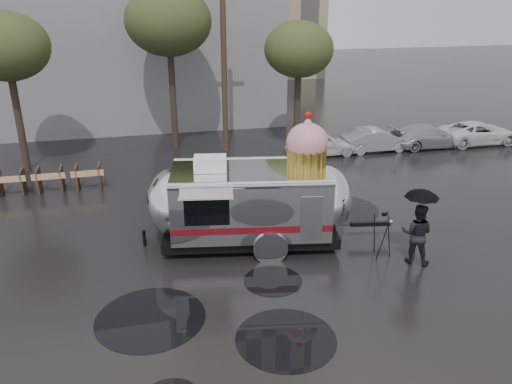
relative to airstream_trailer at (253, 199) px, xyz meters
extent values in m
plane|color=black|center=(-1.50, -3.53, -1.55)|extent=(120.00, 120.00, 0.00)
cylinder|color=black|center=(3.84, 1.83, -1.54)|extent=(2.85, 2.85, 0.01)
cylinder|color=black|center=(-0.38, -4.97, -1.54)|extent=(2.41, 2.41, 0.01)
cylinder|color=black|center=(0.00, -2.43, -1.54)|extent=(1.67, 1.67, 0.01)
cylinder|color=black|center=(-3.46, -3.40, -1.54)|extent=(2.77, 2.77, 0.01)
cube|color=slate|center=(-5.50, 20.47, 4.95)|extent=(22.00, 12.00, 13.00)
cylinder|color=#473323|center=(1.00, 10.47, 2.95)|extent=(0.28, 0.28, 9.00)
cylinder|color=#382D26|center=(-8.50, 9.47, 1.38)|extent=(0.32, 0.32, 5.85)
ellipsoid|color=#323C1D|center=(-8.50, 9.47, 3.98)|extent=(3.64, 3.64, 2.86)
cylinder|color=#382D26|center=(-1.50, 11.47, 1.83)|extent=(0.32, 0.32, 6.75)
ellipsoid|color=#323C1D|center=(-1.50, 11.47, 4.83)|extent=(4.20, 4.20, 3.30)
cylinder|color=#382D26|center=(4.50, 9.47, 1.15)|extent=(0.32, 0.32, 5.40)
ellipsoid|color=#323C1D|center=(4.50, 9.47, 3.55)|extent=(3.36, 3.36, 2.64)
cube|color=#473323|center=(-8.10, 6.47, -1.05)|extent=(0.08, 0.80, 1.00)
cube|color=#E5590C|center=(-8.55, 6.09, -0.80)|extent=(1.30, 0.04, 0.25)
cube|color=#473323|center=(-7.50, 6.47, -1.05)|extent=(0.08, 0.80, 1.00)
cube|color=#473323|center=(-6.60, 6.47, -1.05)|extent=(0.08, 0.80, 1.00)
cube|color=#E5590C|center=(-7.05, 6.09, -0.80)|extent=(1.30, 0.04, 0.25)
cube|color=#473323|center=(-6.00, 6.47, -1.05)|extent=(0.08, 0.80, 1.00)
cube|color=#473323|center=(-5.10, 6.47, -1.05)|extent=(0.08, 0.80, 1.00)
cube|color=#E5590C|center=(-5.55, 6.09, -0.80)|extent=(1.30, 0.04, 0.25)
imported|color=silver|center=(5.50, 8.47, -0.85)|extent=(4.00, 1.80, 1.40)
imported|color=#B2B2B7|center=(8.50, 8.47, -0.85)|extent=(4.00, 1.80, 1.40)
imported|color=#B2B2B7|center=(11.50, 8.47, -0.83)|extent=(4.20, 1.80, 1.44)
imported|color=silver|center=(14.50, 8.47, -0.80)|extent=(4.40, 1.90, 1.50)
cube|color=silver|center=(-0.10, 0.02, 0.00)|extent=(5.21, 3.32, 1.98)
ellipsoid|color=silver|center=(2.29, -0.39, 0.00)|extent=(2.06, 2.78, 1.98)
ellipsoid|color=silver|center=(-2.49, 0.44, 0.00)|extent=(2.06, 2.78, 1.98)
cube|color=black|center=(-0.10, 0.02, -1.16)|extent=(5.80, 3.11, 0.33)
cylinder|color=black|center=(0.25, -1.19, -1.16)|extent=(0.80, 0.37, 0.77)
cylinder|color=black|center=(0.64, 1.05, -1.16)|extent=(0.80, 0.37, 0.77)
cylinder|color=silver|center=(0.22, -1.34, -1.11)|extent=(1.06, 0.29, 1.06)
cube|color=black|center=(3.81, -0.65, -1.00)|extent=(1.33, 0.36, 0.13)
sphere|color=silver|center=(4.46, -0.77, -0.94)|extent=(0.20, 0.20, 0.18)
cylinder|color=black|center=(-3.47, 0.61, -1.27)|extent=(0.13, 0.13, 0.55)
cube|color=#5C0C13|center=(-0.32, -1.22, -0.50)|extent=(4.78, 0.86, 0.22)
cube|color=#5C0C13|center=(0.12, 1.27, -0.50)|extent=(4.78, 0.86, 0.22)
cube|color=black|center=(-1.62, -1.01, 0.16)|extent=(1.31, 0.26, 0.88)
cube|color=#A9A39C|center=(-1.67, -1.27, 0.71)|extent=(1.61, 0.80, 0.16)
cube|color=silver|center=(1.42, -1.54, -0.17)|extent=(0.66, 0.14, 1.43)
cube|color=white|center=(-1.29, 0.23, 1.21)|extent=(1.10, 0.87, 0.42)
cylinder|color=gold|center=(1.64, -0.28, 1.32)|extent=(1.32, 1.32, 0.66)
ellipsoid|color=pink|center=(1.64, -0.28, 1.85)|extent=(1.48, 1.48, 1.15)
cone|color=pink|center=(1.64, -0.28, 2.42)|extent=(0.64, 0.64, 0.44)
sphere|color=red|center=(1.64, -0.28, 2.66)|extent=(0.25, 0.25, 0.22)
imported|color=black|center=(4.45, -2.37, -0.60)|extent=(1.03, 0.94, 1.89)
imported|color=black|center=(4.45, -2.37, 0.42)|extent=(1.22, 1.22, 0.83)
cylinder|color=black|center=(4.45, -2.37, -0.72)|extent=(0.02, 0.02, 1.65)
cylinder|color=black|center=(3.88, -1.77, -0.84)|extent=(0.09, 0.33, 1.43)
cylinder|color=black|center=(3.46, -1.63, -0.84)|extent=(0.26, 0.23, 1.43)
cylinder|color=black|center=(3.54, -2.05, -0.84)|extent=(0.31, 0.13, 1.43)
cube|color=black|center=(3.63, -1.82, -0.11)|extent=(0.14, 0.12, 0.10)
camera|label=1|loc=(-3.32, -14.20, 6.05)|focal=35.00mm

